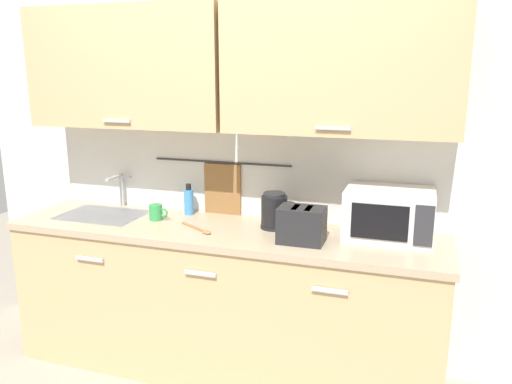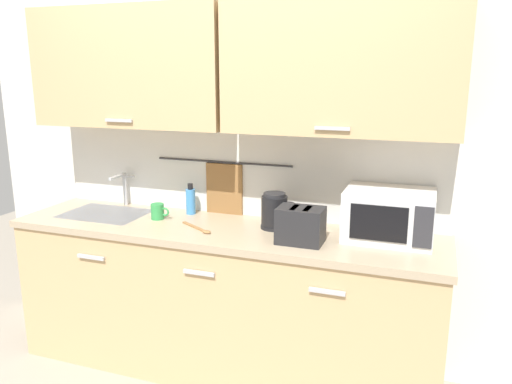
{
  "view_description": "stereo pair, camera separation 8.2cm",
  "coord_description": "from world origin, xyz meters",
  "views": [
    {
      "loc": [
        1.04,
        -2.27,
        1.77
      ],
      "look_at": [
        0.2,
        0.33,
        1.12
      ],
      "focal_mm": 35.16,
      "sensor_mm": 36.0,
      "label": 1
    },
    {
      "loc": [
        1.12,
        -2.24,
        1.77
      ],
      "look_at": [
        0.2,
        0.33,
        1.12
      ],
      "focal_mm": 35.16,
      "sensor_mm": 36.0,
      "label": 2
    }
  ],
  "objects": [
    {
      "name": "toaster",
      "position": [
        0.49,
        0.2,
        1.0
      ],
      "size": [
        0.26,
        0.17,
        0.19
      ],
      "color": "#232326",
      "rests_on": "counter_unit"
    },
    {
      "name": "dish_soap_bottle",
      "position": [
        -0.3,
        0.5,
        0.99
      ],
      "size": [
        0.06,
        0.06,
        0.2
      ],
      "color": "#3F8CD8",
      "rests_on": "counter_unit"
    },
    {
      "name": "counter_unit",
      "position": [
        -0.01,
        0.3,
        0.46
      ],
      "size": [
        2.53,
        0.64,
        0.9
      ],
      "color": "tan",
      "rests_on": "ground"
    },
    {
      "name": "electric_kettle",
      "position": [
        0.29,
        0.39,
        1.0
      ],
      "size": [
        0.23,
        0.16,
        0.21
      ],
      "color": "black",
      "rests_on": "counter_unit"
    },
    {
      "name": "microwave",
      "position": [
        0.92,
        0.41,
        1.04
      ],
      "size": [
        0.46,
        0.35,
        0.27
      ],
      "color": "white",
      "rests_on": "counter_unit"
    },
    {
      "name": "back_wall_assembly",
      "position": [
        -0.0,
        0.53,
        1.52
      ],
      "size": [
        3.7,
        0.41,
        2.5
      ],
      "color": "silver",
      "rests_on": "ground"
    },
    {
      "name": "wooden_spoon",
      "position": [
        -0.1,
        0.21,
        0.91
      ],
      "size": [
        0.25,
        0.17,
        0.01
      ],
      "color": "#9E7042",
      "rests_on": "counter_unit"
    },
    {
      "name": "mug_near_sink",
      "position": [
        -0.44,
        0.33,
        0.95
      ],
      "size": [
        0.12,
        0.08,
        0.09
      ],
      "color": "green",
      "rests_on": "counter_unit"
    },
    {
      "name": "sink_faucet",
      "position": [
        -0.81,
        0.53,
        1.04
      ],
      "size": [
        0.09,
        0.17,
        0.22
      ],
      "color": "#B2B5BA",
      "rests_on": "counter_unit"
    }
  ]
}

